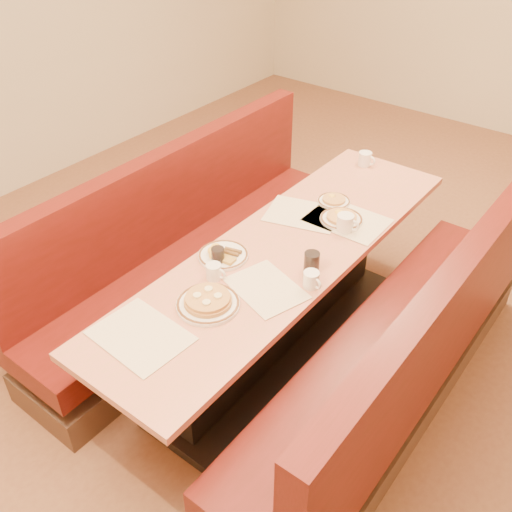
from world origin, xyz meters
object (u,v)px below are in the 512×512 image
Objects in this scene: pancake_plate at (208,302)px; eggs_plate at (222,254)px; booth_right at (401,361)px; coffee_mug_d at (365,159)px; diner_table at (284,301)px; coffee_mug_b at (214,271)px; soda_tumbler_near at (218,256)px; coffee_mug_a at (312,279)px; soda_tumbler_mid at (312,262)px; coffee_mug_c at (346,223)px; booth_left at (191,257)px.

pancake_plate is 0.39m from eggs_plate.
booth_right reaches higher than coffee_mug_d.
diner_table is 0.61m from coffee_mug_b.
coffee_mug_d is 1.43m from soda_tumbler_near.
booth_right is at bearing 19.22° from soda_tumbler_near.
soda_tumbler_near is at bearing -121.54° from diner_table.
booth_right is 0.65m from coffee_mug_a.
soda_tumbler_near reaches higher than coffee_mug_b.
diner_table is 0.49m from soda_tumbler_mid.
pancake_plate is 1.71m from coffee_mug_d.
booth_right is 26.95× the size of soda_tumbler_near.
coffee_mug_a is at bearing -56.89° from soda_tumbler_mid.
coffee_mug_c is at bearing 78.96° from pancake_plate.
coffee_mug_d is 1.24m from soda_tumbler_mid.
coffee_mug_c is at bearing 149.58° from booth_right.
soda_tumbler_mid is at bearing -88.88° from coffee_mug_c.
booth_right reaches higher than eggs_plate.
pancake_plate is 2.25× the size of coffee_mug_c.
coffee_mug_c reaches higher than eggs_plate.
coffee_mug_b is at bearing -134.21° from coffee_mug_a.
soda_tumbler_mid is at bearing 23.25° from eggs_plate.
eggs_plate is at bearing -27.66° from booth_left.
booth_right is 23.06× the size of coffee_mug_b.
eggs_plate is 1.37m from coffee_mug_d.
coffee_mug_b is (-0.13, -0.43, 0.42)m from diner_table.
coffee_mug_a is 0.54m from coffee_mug_c.
booth_left is 23.04× the size of soda_tumbler_mid.
pancake_plate is (-0.02, -0.61, 0.40)m from diner_table.
soda_tumbler_near is (-0.93, -0.32, 0.43)m from booth_right.
coffee_mug_b is at bearing -35.65° from booth_left.
coffee_mug_d is at bearing 97.06° from diner_table.
soda_tumbler_mid is at bearing 139.01° from coffee_mug_a.
booth_right is at bearing 0.00° from booth_left.
booth_right is at bearing -50.10° from coffee_mug_d.
pancake_plate is 2.76× the size of coffee_mug_b.
coffee_mug_a is at bearing 20.99° from coffee_mug_b.
coffee_mug_d is (-0.14, 1.10, 0.42)m from diner_table.
coffee_mug_c is (-0.12, 0.53, 0.01)m from coffee_mug_a.
booth_left reaches higher than coffee_mug_c.
coffee_mug_c is at bearing 118.70° from coffee_mug_a.
coffee_mug_b is 0.81× the size of coffee_mug_c.
coffee_mug_c is 0.82m from coffee_mug_d.
coffee_mug_b is 0.82m from coffee_mug_c.
booth_left reaches higher than diner_table.
booth_right reaches higher than coffee_mug_c.
coffee_mug_a is at bearing 8.94° from eggs_plate.
eggs_plate is 0.47m from soda_tumbler_mid.
coffee_mug_a is (1.02, -0.19, 0.43)m from booth_left.
eggs_plate is (-0.22, -0.27, 0.39)m from diner_table.
booth_left is 0.71m from eggs_plate.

